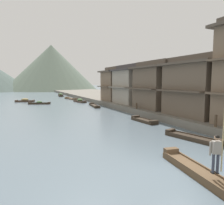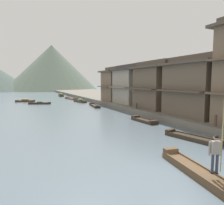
# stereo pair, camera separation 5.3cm
# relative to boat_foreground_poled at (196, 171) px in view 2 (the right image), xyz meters

# --- Properties ---
(ground_plane) EXTENTS (400.00, 400.00, 0.00)m
(ground_plane) POSITION_rel_boat_foreground_poled_xyz_m (-0.20, 0.64, -0.18)
(ground_plane) COLOR slate
(riverbank_right) EXTENTS (18.00, 110.00, 0.73)m
(riverbank_right) POSITION_rel_boat_foreground_poled_xyz_m (15.24, 30.64, 0.19)
(riverbank_right) COLOR #6B665B
(riverbank_right) RESTS_ON ground
(boat_foreground_poled) EXTENTS (1.63, 4.71, 0.55)m
(boat_foreground_poled) POSITION_rel_boat_foreground_poled_xyz_m (0.00, 0.00, 0.00)
(boat_foreground_poled) COLOR brown
(boat_foreground_poled) RESTS_ON ground
(boatman_person) EXTENTS (0.54, 0.35, 3.04)m
(boatman_person) POSITION_rel_boat_foreground_poled_xyz_m (-0.16, -1.07, 1.37)
(boatman_person) COLOR black
(boatman_person) RESTS_ON boat_foreground_poled
(boat_moored_nearest) EXTENTS (3.96, 2.22, 0.61)m
(boat_moored_nearest) POSITION_rel_boat_foreground_poled_xyz_m (-3.58, 33.31, 0.03)
(boat_moored_nearest) COLOR #33281E
(boat_moored_nearest) RESTS_ON ground
(boat_moored_second) EXTENTS (3.90, 2.25, 0.78)m
(boat_moored_second) POSITION_rel_boat_foreground_poled_xyz_m (-5.87, 38.95, 0.11)
(boat_moored_second) COLOR #423328
(boat_moored_second) RESTS_ON ground
(boat_moored_third) EXTENTS (2.00, 5.17, 0.46)m
(boat_moored_third) POSITION_rel_boat_foreground_poled_xyz_m (4.27, 41.09, -0.03)
(boat_moored_third) COLOR brown
(boat_moored_third) RESTS_ON ground
(boat_moored_far) EXTENTS (1.19, 3.57, 0.42)m
(boat_moored_far) POSITION_rel_boat_foreground_poled_xyz_m (4.75, 11.22, -0.04)
(boat_moored_far) COLOR #33281E
(boat_moored_far) RESTS_ON ground
(boat_midriver_drifting) EXTENTS (1.79, 3.94, 0.78)m
(boat_midriver_drifting) POSITION_rel_boat_foreground_poled_xyz_m (4.28, 33.53, 0.11)
(boat_midriver_drifting) COLOR #423328
(boat_midriver_drifting) RESTS_ON ground
(boat_midriver_upstream) EXTENTS (1.77, 5.43, 0.84)m
(boat_midriver_upstream) POSITION_rel_boat_foreground_poled_xyz_m (4.09, 52.34, 0.11)
(boat_midriver_upstream) COLOR #33281E
(boat_midriver_upstream) RESTS_ON ground
(boat_upstream_distant) EXTENTS (1.90, 4.32, 0.43)m
(boat_upstream_distant) POSITION_rel_boat_foreground_poled_xyz_m (4.21, 4.15, -0.04)
(boat_upstream_distant) COLOR #33281E
(boat_upstream_distant) RESTS_ON ground
(boat_crossing_west) EXTENTS (1.58, 5.29, 0.39)m
(boat_crossing_west) POSITION_rel_boat_foreground_poled_xyz_m (4.55, 25.80, -0.05)
(boat_crossing_west) COLOR #33281E
(boat_crossing_west) RESTS_ON ground
(house_waterfront_second) EXTENTS (6.42, 6.64, 6.14)m
(house_waterfront_second) POSITION_rel_boat_foreground_poled_xyz_m (9.85, 8.65, 3.56)
(house_waterfront_second) COLOR brown
(house_waterfront_second) RESTS_ON riverbank_right
(house_waterfront_tall) EXTENTS (5.18, 6.15, 6.14)m
(house_waterfront_tall) POSITION_rel_boat_foreground_poled_xyz_m (9.24, 15.16, 3.56)
(house_waterfront_tall) COLOR brown
(house_waterfront_tall) RESTS_ON riverbank_right
(house_waterfront_narrow) EXTENTS (5.91, 6.44, 6.14)m
(house_waterfront_narrow) POSITION_rel_boat_foreground_poled_xyz_m (9.60, 21.61, 3.56)
(house_waterfront_narrow) COLOR gray
(house_waterfront_narrow) RESTS_ON riverbank_right
(house_waterfront_far) EXTENTS (6.64, 5.54, 6.14)m
(house_waterfront_far) POSITION_rel_boat_foreground_poled_xyz_m (9.97, 27.25, 3.57)
(house_waterfront_far) COLOR #75604C
(house_waterfront_far) RESTS_ON riverbank_right
(mooring_post_dock_near) EXTENTS (0.20, 0.20, 0.95)m
(mooring_post_dock_near) POSITION_rel_boat_foreground_poled_xyz_m (6.59, 4.15, 1.03)
(mooring_post_dock_near) COLOR #473828
(mooring_post_dock_near) RESTS_ON riverbank_right
(mooring_post_dock_mid) EXTENTS (0.20, 0.20, 0.77)m
(mooring_post_dock_mid) POSITION_rel_boat_foreground_poled_xyz_m (6.59, 15.64, 0.94)
(mooring_post_dock_mid) COLOR #473828
(mooring_post_dock_mid) RESTS_ON riverbank_right
(hill_far_west) EXTENTS (44.30, 44.30, 21.88)m
(hill_far_west) POSITION_rel_boat_foreground_poled_xyz_m (8.75, 97.03, 10.76)
(hill_far_west) COLOR #5B6B5B
(hill_far_west) RESTS_ON ground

